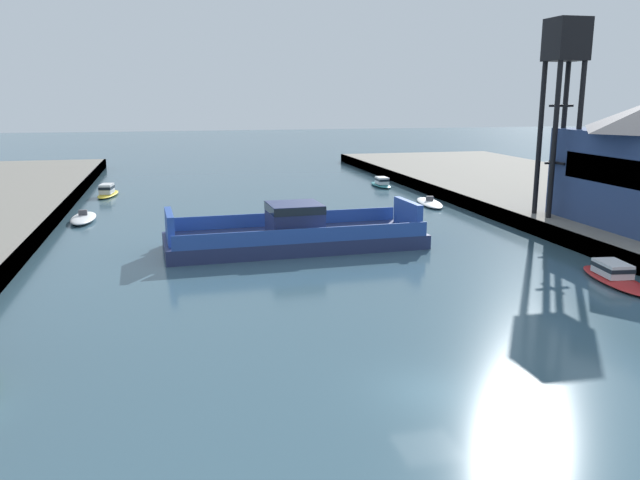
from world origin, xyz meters
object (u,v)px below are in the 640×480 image
at_px(moored_boat_far_left, 615,275).
at_px(crane_tower, 564,66).
at_px(moored_boat_near_left, 83,218).
at_px(moored_boat_mid_right, 107,191).
at_px(moored_boat_far_right, 430,203).
at_px(chain_ferry, 295,234).
at_px(moored_boat_near_right, 381,183).

distance_m(moored_boat_far_left, crane_tower, 21.46).
bearing_deg(moored_boat_near_left, moored_boat_far_left, -39.24).
height_order(moored_boat_mid_right, moored_boat_far_left, moored_boat_mid_right).
distance_m(moored_boat_far_right, crane_tower, 21.16).
xyz_separation_m(moored_boat_near_left, crane_tower, (41.25, -13.62, 13.82)).
bearing_deg(moored_boat_mid_right, moored_boat_far_left, -52.19).
xyz_separation_m(chain_ferry, moored_boat_near_left, (-17.61, 15.12, -0.77)).
bearing_deg(moored_boat_far_left, moored_boat_near_left, 140.76).
bearing_deg(moored_boat_near_left, moored_boat_near_right, 24.73).
bearing_deg(moored_boat_near_right, moored_boat_far_left, -89.21).
bearing_deg(crane_tower, moored_boat_far_left, -109.13).
bearing_deg(chain_ferry, moored_boat_far_right, 42.19).
bearing_deg(moored_boat_near_left, chain_ferry, -40.66).
xyz_separation_m(moored_boat_near_right, moored_boat_far_left, (0.62, -45.47, -0.01)).
bearing_deg(moored_boat_far_right, crane_tower, -70.15).
xyz_separation_m(chain_ferry, moored_boat_near_right, (17.59, 31.34, -0.59)).
height_order(moored_boat_near_right, moored_boat_far_left, moored_boat_near_right).
distance_m(moored_boat_near_left, crane_tower, 45.58).
distance_m(moored_boat_near_right, crane_tower, 33.36).
distance_m(moored_boat_near_right, moored_boat_far_left, 45.47).
xyz_separation_m(chain_ferry, crane_tower, (23.64, 1.51, 13.05)).
height_order(moored_boat_near_left, crane_tower, crane_tower).
distance_m(chain_ferry, crane_tower, 27.04).
bearing_deg(chain_ferry, moored_boat_mid_right, 118.44).
xyz_separation_m(moored_boat_near_left, moored_boat_far_left, (35.82, -29.26, 0.16)).
distance_m(moored_boat_near_right, moored_boat_mid_right, 34.32).
xyz_separation_m(chain_ferry, moored_boat_far_right, (18.22, 16.51, -0.84)).
height_order(chain_ferry, moored_boat_near_left, chain_ferry).
height_order(moored_boat_mid_right, moored_boat_far_right, moored_boat_mid_right).
relative_size(moored_boat_near_left, crane_tower, 0.39).
bearing_deg(crane_tower, moored_boat_far_right, 109.85).
distance_m(moored_boat_near_left, moored_boat_near_right, 38.75).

